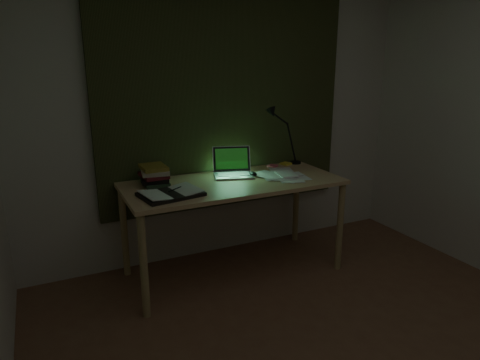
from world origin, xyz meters
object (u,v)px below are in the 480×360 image
(desk, at_px, (234,228))
(laptop, at_px, (234,163))
(loose_papers, at_px, (280,175))
(desk_lamp, at_px, (297,136))
(open_textbook, at_px, (171,193))
(book_stack, at_px, (154,174))

(desk, relative_size, laptop, 4.78)
(loose_papers, height_order, desk_lamp, desk_lamp)
(open_textbook, distance_m, book_stack, 0.33)
(desk, xyz_separation_m, desk_lamp, (0.77, 0.30, 0.65))
(desk, bearing_deg, loose_papers, -3.72)
(loose_papers, bearing_deg, desk, 176.28)
(laptop, distance_m, loose_papers, 0.40)
(open_textbook, bearing_deg, desk_lamp, 8.75)
(desk_lamp, bearing_deg, loose_papers, -122.97)
(laptop, distance_m, book_stack, 0.65)
(loose_papers, relative_size, desk_lamp, 0.63)
(book_stack, xyz_separation_m, desk_lamp, (1.35, 0.11, 0.18))
(desk, relative_size, desk_lamp, 3.32)
(desk, xyz_separation_m, laptop, (0.06, 0.13, 0.50))
(loose_papers, xyz_separation_m, desk_lamp, (0.36, 0.33, 0.25))
(laptop, xyz_separation_m, book_stack, (-0.64, 0.05, -0.04))
(book_stack, bearing_deg, desk, -17.73)
(loose_papers, bearing_deg, desk_lamp, 42.44)
(book_stack, relative_size, desk_lamp, 0.46)
(desk, xyz_separation_m, loose_papers, (0.41, -0.03, 0.40))
(book_stack, distance_m, desk_lamp, 1.36)
(desk_lamp, bearing_deg, open_textbook, -146.89)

